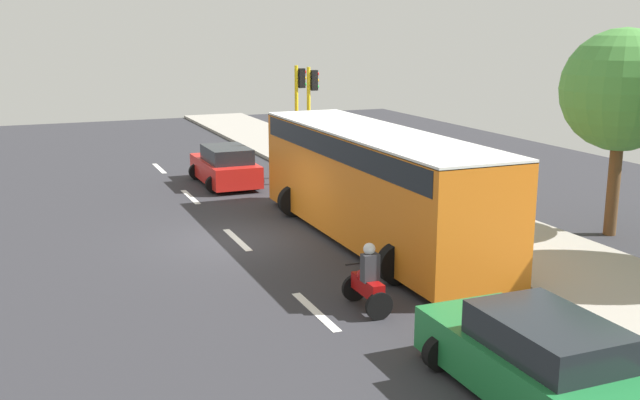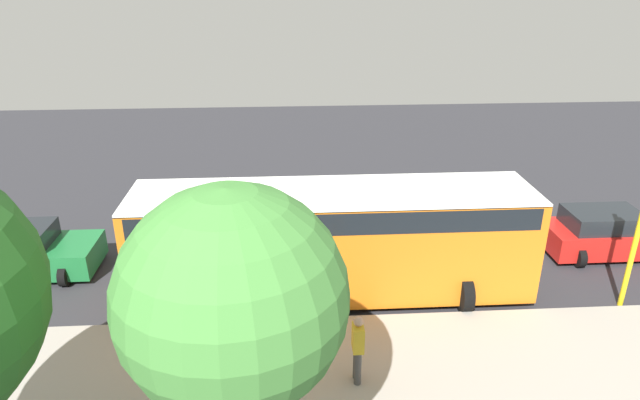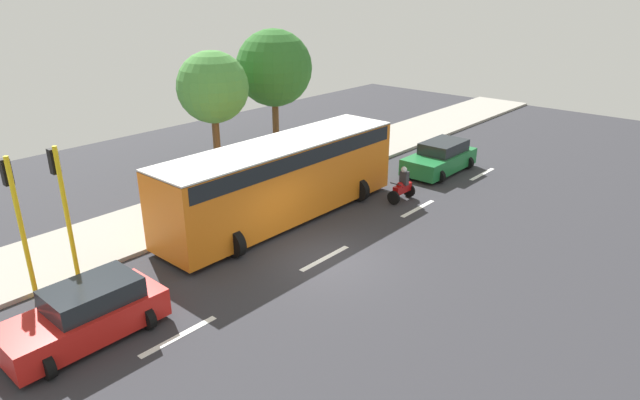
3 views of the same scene
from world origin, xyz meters
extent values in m
cube|color=#2D2D33|center=(0.00, 0.00, -0.05)|extent=(40.00, 60.00, 0.10)
cube|color=#9E998E|center=(7.00, 0.00, 0.07)|extent=(4.00, 60.00, 0.15)
cube|color=white|center=(0.00, -12.00, 0.01)|extent=(0.20, 2.40, 0.01)
cube|color=white|center=(0.00, -6.00, 0.01)|extent=(0.20, 2.40, 0.01)
cube|color=white|center=(0.00, 0.00, 0.01)|extent=(0.20, 2.40, 0.01)
cube|color=white|center=(0.00, 6.00, 0.01)|extent=(0.20, 2.40, 0.01)
cube|color=red|center=(1.76, 7.68, 0.56)|extent=(1.80, 4.12, 0.80)
cube|color=#1E2328|center=(1.76, 7.35, 1.24)|extent=(1.52, 2.31, 0.56)
cylinder|color=black|center=(0.97, 9.04, 0.32)|extent=(0.64, 0.22, 0.64)
cylinder|color=black|center=(0.97, 6.32, 0.32)|extent=(0.64, 0.22, 0.64)
cylinder|color=black|center=(2.55, 6.32, 0.32)|extent=(0.64, 0.22, 0.64)
cube|color=#1E7238|center=(1.84, -10.87, 0.56)|extent=(1.90, 4.36, 0.80)
cube|color=#1E2328|center=(1.84, -11.22, 1.24)|extent=(1.60, 2.44, 0.56)
cylinder|color=black|center=(1.00, -9.43, 0.32)|extent=(0.64, 0.22, 0.64)
cylinder|color=black|center=(2.68, -9.43, 0.32)|extent=(0.64, 0.22, 0.64)
cube|color=orange|center=(3.56, -1.56, 1.65)|extent=(2.50, 11.00, 2.90)
cube|color=black|center=(3.56, -1.56, 2.75)|extent=(2.52, 10.56, 0.60)
cube|color=white|center=(3.56, -1.56, 3.12)|extent=(2.50, 11.00, 0.08)
cylinder|color=black|center=(2.46, 1.96, 0.50)|extent=(1.00, 0.30, 1.00)
cylinder|color=black|center=(4.66, 1.96, 0.50)|extent=(1.00, 0.30, 1.00)
cylinder|color=black|center=(2.46, -5.08, 0.50)|extent=(1.00, 0.30, 1.00)
cylinder|color=black|center=(4.66, -5.08, 0.50)|extent=(1.00, 0.30, 1.00)
cylinder|color=black|center=(1.06, -5.72, 0.30)|extent=(0.60, 0.10, 0.60)
cylinder|color=black|center=(1.06, -6.92, 0.30)|extent=(0.60, 0.10, 0.60)
cube|color=#990C0C|center=(1.06, -6.37, 0.55)|extent=(0.28, 1.10, 0.36)
sphere|color=#990C0C|center=(1.06, -6.17, 0.73)|extent=(0.32, 0.32, 0.32)
cylinder|color=black|center=(1.06, -5.82, 0.90)|extent=(0.55, 0.04, 0.04)
cube|color=#333338|center=(1.06, -6.47, 1.00)|extent=(0.36, 0.24, 0.60)
sphere|color=silver|center=(1.06, -6.42, 1.40)|extent=(0.26, 0.26, 0.26)
cylinder|color=#3F3F3F|center=(7.38, -1.34, 0.57)|extent=(0.16, 0.16, 0.85)
cylinder|color=#3F3F3F|center=(7.58, -1.34, 0.57)|extent=(0.16, 0.16, 0.85)
cube|color=gold|center=(7.48, -1.34, 1.30)|extent=(0.40, 0.24, 0.60)
sphere|color=tan|center=(7.48, -1.34, 1.73)|extent=(0.22, 0.22, 0.22)
cylinder|color=yellow|center=(4.75, 6.42, 2.25)|extent=(0.14, 0.14, 4.50)
sphere|color=#478C3D|center=(10.30, -3.63, 4.23)|extent=(3.46, 3.46, 3.46)
camera|label=1|loc=(-5.65, -19.99, 5.96)|focal=41.98mm
camera|label=2|loc=(17.21, -2.78, 8.67)|focal=30.83mm
camera|label=3|loc=(-10.99, 12.71, 8.82)|focal=30.66mm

